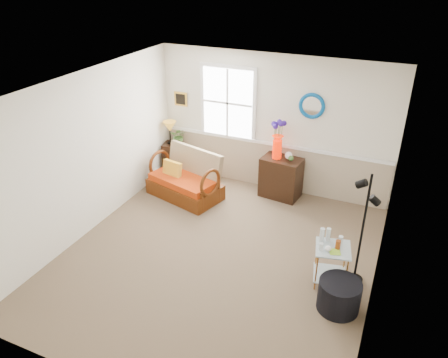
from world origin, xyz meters
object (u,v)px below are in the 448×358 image
at_px(cabinet, 281,177).
at_px(ottoman, 339,296).
at_px(loveseat, 184,175).
at_px(lamp_stand, 173,158).
at_px(side_table, 331,265).
at_px(floor_lamp, 362,230).

bearing_deg(cabinet, ottoman, -51.46).
bearing_deg(ottoman, loveseat, 150.61).
height_order(lamp_stand, cabinet, cabinet).
relative_size(loveseat, cabinet, 1.75).
xyz_separation_m(cabinet, ottoman, (1.58, -2.56, -0.18)).
bearing_deg(ottoman, cabinet, 121.71).
height_order(lamp_stand, ottoman, lamp_stand).
height_order(loveseat, side_table, loveseat).
height_order(loveseat, floor_lamp, floor_lamp).
xyz_separation_m(cabinet, side_table, (1.37, -2.09, -0.09)).
height_order(cabinet, side_table, cabinet).
xyz_separation_m(cabinet, floor_lamp, (1.69, -1.90, 0.45)).
height_order(loveseat, cabinet, loveseat).
distance_m(side_table, ottoman, 0.51).
distance_m(cabinet, ottoman, 3.01).
bearing_deg(lamp_stand, cabinet, -1.62).
xyz_separation_m(lamp_stand, ottoman, (3.94, -2.62, -0.11)).
height_order(lamp_stand, floor_lamp, floor_lamp).
bearing_deg(loveseat, floor_lamp, -4.05).
height_order(loveseat, lamp_stand, loveseat).
bearing_deg(lamp_stand, ottoman, -33.68).
bearing_deg(floor_lamp, side_table, -136.09).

